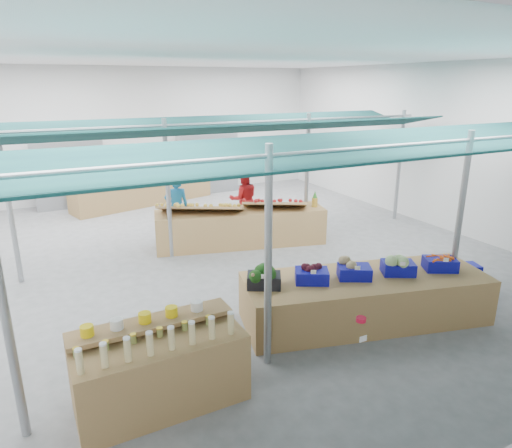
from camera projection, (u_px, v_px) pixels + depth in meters
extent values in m
plane|color=#5F5F62|center=(222.00, 256.00, 10.14)|extent=(13.00, 13.00, 0.00)
plane|color=silver|center=(217.00, 55.00, 8.89)|extent=(13.00, 13.00, 0.00)
plane|color=silver|center=(145.00, 133.00, 15.06)|extent=(12.00, 0.00, 12.00)
plane|color=silver|center=(429.00, 145.00, 12.10)|extent=(0.00, 13.00, 13.00)
cylinder|color=gray|center=(4.00, 311.00, 4.56)|extent=(0.10, 0.10, 3.00)
cylinder|color=gray|center=(9.00, 207.00, 8.40)|extent=(0.10, 0.10, 3.00)
cylinder|color=gray|center=(268.00, 261.00, 5.85)|extent=(0.10, 0.10, 3.00)
cylinder|color=gray|center=(168.00, 190.00, 9.69)|extent=(0.10, 0.10, 3.00)
cylinder|color=gray|center=(459.00, 224.00, 7.36)|extent=(0.10, 0.10, 3.00)
cylinder|color=gray|center=(307.00, 176.00, 11.20)|extent=(0.10, 0.10, 3.00)
cylinder|color=gray|center=(399.00, 166.00, 12.49)|extent=(0.10, 0.10, 3.00)
cylinder|color=gray|center=(382.00, 147.00, 6.21)|extent=(10.00, 0.06, 0.06)
cylinder|color=gray|center=(242.00, 122.00, 10.04)|extent=(10.00, 0.06, 0.06)
cube|color=#0B292F|center=(417.00, 159.00, 5.67)|extent=(9.50, 1.28, 0.30)
cube|color=#0B292F|center=(352.00, 146.00, 6.78)|extent=(9.50, 1.28, 0.30)
cube|color=#0B292F|center=(255.00, 128.00, 9.51)|extent=(9.50, 1.28, 0.30)
cube|color=#0B292F|center=(230.00, 123.00, 10.62)|extent=(9.50, 1.28, 0.30)
cube|color=#B23F33|center=(69.00, 175.00, 13.88)|extent=(2.00, 0.50, 2.00)
cube|color=#B23F33|center=(208.00, 164.00, 15.82)|extent=(2.00, 0.50, 2.00)
cube|color=olive|center=(161.00, 372.00, 5.37)|extent=(1.96, 0.89, 0.87)
cube|color=#997247|center=(152.00, 323.00, 5.45)|extent=(1.96, 0.40, 0.06)
cube|color=olive|center=(365.00, 298.00, 7.32)|extent=(4.08, 2.20, 0.75)
cube|color=olive|center=(241.00, 227.00, 10.76)|extent=(4.06, 1.88, 0.85)
cube|color=olive|center=(144.00, 191.00, 14.39)|extent=(4.59, 2.03, 0.81)
cube|color=#0D0E90|center=(464.00, 279.00, 8.29)|extent=(0.54, 0.45, 0.55)
imported|color=#155E8D|center=(177.00, 207.00, 11.07)|extent=(0.65, 0.51, 1.58)
imported|color=#A21317|center=(244.00, 199.00, 11.85)|extent=(0.89, 0.77, 1.58)
cube|color=black|center=(264.00, 280.00, 6.83)|extent=(0.61, 0.55, 0.20)
cube|color=white|center=(264.00, 277.00, 6.57)|extent=(0.08, 0.05, 0.06)
cube|color=#0D0E90|center=(312.00, 276.00, 6.99)|extent=(0.61, 0.55, 0.20)
cube|color=white|center=(313.00, 272.00, 6.73)|extent=(0.08, 0.05, 0.06)
cube|color=#0D0E90|center=(354.00, 272.00, 7.13)|extent=(0.61, 0.55, 0.20)
cube|color=white|center=(358.00, 268.00, 6.88)|extent=(0.08, 0.05, 0.06)
cube|color=#0D0E90|center=(398.00, 268.00, 7.29)|extent=(0.61, 0.55, 0.20)
cube|color=white|center=(403.00, 264.00, 7.03)|extent=(0.08, 0.05, 0.06)
cube|color=#0D0E90|center=(440.00, 264.00, 7.45)|extent=(0.61, 0.55, 0.20)
cube|color=white|center=(446.00, 260.00, 7.19)|extent=(0.08, 0.05, 0.06)
sphere|color=brown|center=(255.00, 276.00, 6.63)|extent=(0.09, 0.09, 0.09)
sphere|color=brown|center=(253.00, 275.00, 6.58)|extent=(0.06, 0.06, 0.06)
cylinder|color=red|center=(361.00, 319.00, 5.21)|extent=(0.12, 0.12, 0.05)
cube|color=white|center=(363.00, 339.00, 5.22)|extent=(0.10, 0.01, 0.07)
cube|color=#997247|center=(201.00, 208.00, 10.32)|extent=(2.00, 1.50, 0.26)
cube|color=#997247|center=(275.00, 204.00, 10.68)|extent=(1.64, 1.31, 0.26)
cylinder|color=#8C6019|center=(315.00, 202.00, 10.89)|extent=(0.14, 0.14, 0.22)
cone|color=#26661E|center=(315.00, 194.00, 10.83)|extent=(0.12, 0.12, 0.18)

